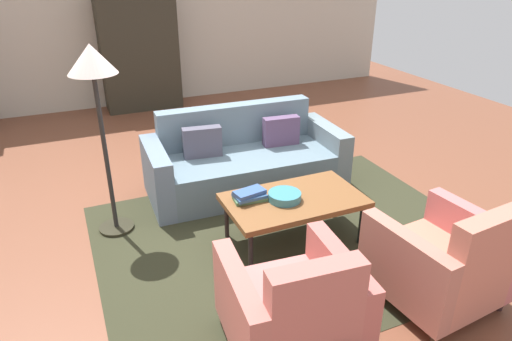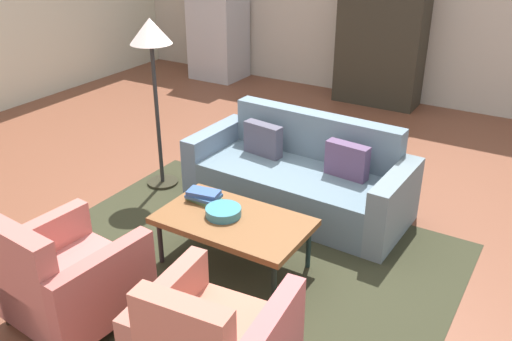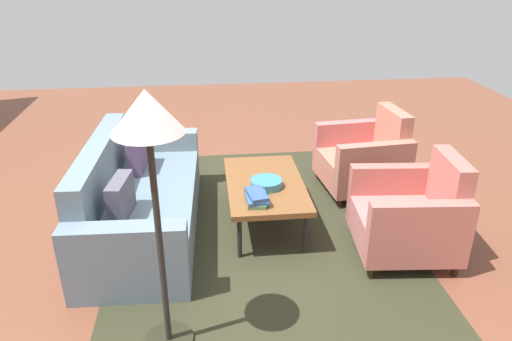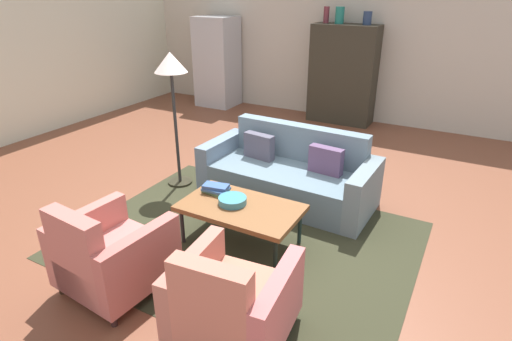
% 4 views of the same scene
% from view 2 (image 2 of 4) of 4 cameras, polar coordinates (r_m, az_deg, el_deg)
% --- Properties ---
extents(ground_plane, '(11.11, 11.11, 0.00)m').
position_cam_2_polar(ground_plane, '(5.24, -0.58, -4.68)').
color(ground_plane, brown).
extents(wall_back, '(9.26, 0.12, 2.80)m').
position_cam_2_polar(wall_back, '(8.41, 14.99, 16.40)').
color(wall_back, beige).
rests_on(wall_back, ground).
extents(area_rug, '(3.40, 2.60, 0.01)m').
position_cam_2_polar(area_rug, '(4.62, -1.92, -9.32)').
color(area_rug, '#2F301F').
rests_on(area_rug, ground).
extents(couch, '(2.13, 0.97, 0.86)m').
position_cam_2_polar(couch, '(5.32, 4.72, -0.74)').
color(couch, slate).
rests_on(couch, ground).
extents(coffee_table, '(1.20, 0.70, 0.43)m').
position_cam_2_polar(coffee_table, '(4.37, -2.35, -5.42)').
color(coffee_table, black).
rests_on(coffee_table, ground).
extents(armchair_left, '(0.86, 0.86, 0.88)m').
position_cam_2_polar(armchair_left, '(4.04, -19.10, -10.83)').
color(armchair_left, '#322813').
rests_on(armchair_left, ground).
extents(fruit_bowl, '(0.28, 0.28, 0.07)m').
position_cam_2_polar(fruit_bowl, '(4.38, -3.39, -4.28)').
color(fruit_bowl, teal).
rests_on(fruit_bowl, coffee_table).
extents(book_stack, '(0.29, 0.19, 0.09)m').
position_cam_2_polar(book_stack, '(4.60, -5.43, -2.63)').
color(book_stack, '#4B744C').
rests_on(book_stack, coffee_table).
extents(cabinet, '(1.20, 0.51, 1.80)m').
position_cam_2_polar(cabinet, '(8.23, 12.82, 12.86)').
color(cabinet, '#2E2B20').
rests_on(cabinet, ground).
extents(refrigerator, '(0.80, 0.73, 1.85)m').
position_cam_2_polar(refrigerator, '(9.35, -3.94, 15.09)').
color(refrigerator, '#B7BABF').
rests_on(refrigerator, ground).
extents(floor_lamp, '(0.40, 0.40, 1.72)m').
position_cam_2_polar(floor_lamp, '(5.41, -10.75, 12.40)').
color(floor_lamp, '#2A281A').
rests_on(floor_lamp, ground).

